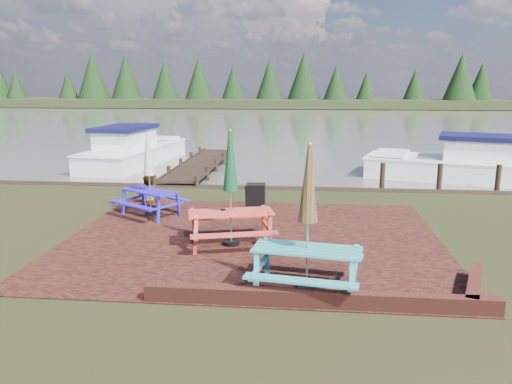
{
  "coord_description": "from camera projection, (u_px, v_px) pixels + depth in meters",
  "views": [
    {
      "loc": [
        1.24,
        -10.51,
        3.76
      ],
      "look_at": [
        -0.0,
        1.83,
        1.0
      ],
      "focal_mm": 35.0,
      "sensor_mm": 36.0,
      "label": 1
    }
  ],
  "objects": [
    {
      "name": "ground",
      "position": [
        248.0,
        253.0,
        11.15
      ],
      "size": [
        120.0,
        120.0,
        0.0
      ],
      "primitive_type": "plane",
      "color": "black",
      "rests_on": "ground"
    },
    {
      "name": "chalkboard",
      "position": [
        255.0,
        199.0,
        14.31
      ],
      "size": [
        0.56,
        0.54,
        0.89
      ],
      "rotation": [
        0.0,
        0.0,
        0.05
      ],
      "color": "black",
      "rests_on": "ground"
    },
    {
      "name": "boat_jetty",
      "position": [
        133.0,
        152.0,
        23.91
      ],
      "size": [
        3.34,
        7.57,
        2.12
      ],
      "rotation": [
        0.0,
        0.0,
        -0.12
      ],
      "color": "white",
      "rests_on": "ground"
    },
    {
      "name": "picnic_table_blue",
      "position": [
        150.0,
        187.0,
        14.1
      ],
      "size": [
        2.29,
        2.23,
        2.41
      ],
      "rotation": [
        0.0,
        0.0,
        -0.57
      ],
      "color": "#281ACA",
      "rests_on": "ground"
    },
    {
      "name": "jetty",
      "position": [
        200.0,
        164.0,
        22.42
      ],
      "size": [
        1.76,
        9.08,
        1.0
      ],
      "color": "black",
      "rests_on": "ground"
    },
    {
      "name": "picnic_table_teal",
      "position": [
        307.0,
        242.0,
        8.95
      ],
      "size": [
        2.19,
        2.0,
        2.7
      ],
      "rotation": [
        0.0,
        0.0,
        -0.15
      ],
      "color": "teal",
      "rests_on": "ground"
    },
    {
      "name": "paving",
      "position": [
        253.0,
        239.0,
        12.12
      ],
      "size": [
        9.0,
        7.5,
        0.02
      ],
      "primitive_type": "cube",
      "color": "black",
      "rests_on": "ground"
    },
    {
      "name": "picnic_table_red",
      "position": [
        231.0,
        206.0,
        11.48
      ],
      "size": [
        2.32,
        2.16,
        2.69
      ],
      "rotation": [
        0.0,
        0.0,
        0.26
      ],
      "color": "#D14135",
      "rests_on": "ground"
    },
    {
      "name": "boat_near",
      "position": [
        466.0,
        166.0,
        20.25
      ],
      "size": [
        7.98,
        4.73,
        2.04
      ],
      "rotation": [
        0.0,
        0.0,
        1.27
      ],
      "color": "white",
      "rests_on": "ground"
    },
    {
      "name": "water",
      "position": [
        293.0,
        122.0,
        47.08
      ],
      "size": [
        120.0,
        60.0,
        0.02
      ],
      "primitive_type": "cube",
      "color": "#4D4A42",
      "rests_on": "ground"
    },
    {
      "name": "person",
      "position": [
        148.0,
        175.0,
        15.49
      ],
      "size": [
        0.69,
        0.48,
        1.84
      ],
      "primitive_type": "imported",
      "rotation": [
        0.0,
        0.0,
        3.19
      ],
      "color": "gray",
      "rests_on": "ground"
    },
    {
      "name": "brick_wall",
      "position": [
        356.0,
        296.0,
        8.56
      ],
      "size": [
        6.21,
        1.79,
        0.3
      ],
      "color": "#4C1E16",
      "rests_on": "ground"
    },
    {
      "name": "far_treeline",
      "position": [
        299.0,
        84.0,
        74.53
      ],
      "size": [
        120.0,
        10.0,
        8.1
      ],
      "color": "black",
      "rests_on": "ground"
    }
  ]
}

